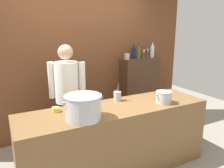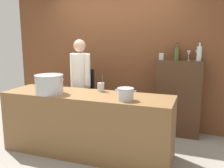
# 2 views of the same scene
# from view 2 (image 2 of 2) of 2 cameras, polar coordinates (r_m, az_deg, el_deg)

# --- Properties ---
(ground_plane) EXTENTS (8.00, 8.00, 0.00)m
(ground_plane) POSITION_cam_2_polar(r_m,az_deg,el_deg) (3.86, -5.65, -15.39)
(ground_plane) COLOR gray
(brick_back_panel) EXTENTS (4.40, 0.10, 3.00)m
(brick_back_panel) POSITION_cam_2_polar(r_m,az_deg,el_deg) (4.77, 1.36, 8.38)
(brick_back_panel) COLOR brown
(brick_back_panel) RESTS_ON ground_plane
(prep_counter) EXTENTS (2.47, 0.70, 0.90)m
(prep_counter) POSITION_cam_2_polar(r_m,az_deg,el_deg) (3.69, -5.78, -9.10)
(prep_counter) COLOR brown
(prep_counter) RESTS_ON ground_plane
(bar_cabinet) EXTENTS (0.76, 0.32, 1.31)m
(bar_cabinet) POSITION_cam_2_polar(r_m,az_deg,el_deg) (4.44, 14.99, -3.17)
(bar_cabinet) COLOR #472D1C
(bar_cabinet) RESTS_ON ground_plane
(chef) EXTENTS (0.47, 0.41, 1.66)m
(chef) POSITION_cam_2_polar(r_m,az_deg,el_deg) (4.33, -7.22, 0.92)
(chef) COLOR black
(chef) RESTS_ON ground_plane
(stockpot_large) EXTENTS (0.46, 0.41, 0.27)m
(stockpot_large) POSITION_cam_2_polar(r_m,az_deg,el_deg) (3.65, -14.27, -0.05)
(stockpot_large) COLOR #B7BABF
(stockpot_large) RESTS_ON prep_counter
(stockpot_small) EXTENTS (0.28, 0.21, 0.16)m
(stockpot_small) POSITION_cam_2_polar(r_m,az_deg,el_deg) (3.18, 3.13, -2.33)
(stockpot_small) COLOR #B7BABF
(stockpot_small) RESTS_ON prep_counter
(utensil_crock) EXTENTS (0.10, 0.10, 0.26)m
(utensil_crock) POSITION_cam_2_polar(r_m,az_deg,el_deg) (3.69, -2.58, -0.67)
(utensil_crock) COLOR #B7BABF
(utensil_crock) RESTS_ON prep_counter
(butter_jar) EXTENTS (0.09, 0.09, 0.06)m
(butter_jar) POSITION_cam_2_polar(r_m,az_deg,el_deg) (4.08, -13.90, -0.45)
(butter_jar) COLOR yellow
(butter_jar) RESTS_ON prep_counter
(wine_bottle_cobalt) EXTENTS (0.06, 0.06, 0.27)m
(wine_bottle_cobalt) POSITION_cam_2_polar(r_m,az_deg,el_deg) (4.44, 14.55, 6.81)
(wine_bottle_cobalt) COLOR navy
(wine_bottle_cobalt) RESTS_ON bar_cabinet
(wine_bottle_clear) EXTENTS (0.08, 0.08, 0.31)m
(wine_bottle_clear) POSITION_cam_2_polar(r_m,az_deg,el_deg) (4.32, 19.45, 6.70)
(wine_bottle_clear) COLOR silver
(wine_bottle_clear) RESTS_ON bar_cabinet
(wine_bottle_olive) EXTENTS (0.07, 0.07, 0.29)m
(wine_bottle_olive) POSITION_cam_2_polar(r_m,az_deg,el_deg) (4.30, 14.67, 6.76)
(wine_bottle_olive) COLOR #475123
(wine_bottle_olive) RESTS_ON bar_cabinet
(wine_glass_tall) EXTENTS (0.07, 0.07, 0.17)m
(wine_glass_tall) POSITION_cam_2_polar(r_m,az_deg,el_deg) (4.38, 17.26, 6.75)
(wine_glass_tall) COLOR silver
(wine_glass_tall) RESTS_ON bar_cabinet
(wine_glass_short) EXTENTS (0.07, 0.07, 0.17)m
(wine_glass_short) POSITION_cam_2_polar(r_m,az_deg,el_deg) (4.42, 18.97, 6.77)
(wine_glass_short) COLOR silver
(wine_glass_short) RESTS_ON bar_cabinet
(spice_tin_silver) EXTENTS (0.07, 0.07, 0.11)m
(spice_tin_silver) POSITION_cam_2_polar(r_m,az_deg,el_deg) (4.36, 11.34, 6.24)
(spice_tin_silver) COLOR #B2B2B7
(spice_tin_silver) RESTS_ON bar_cabinet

